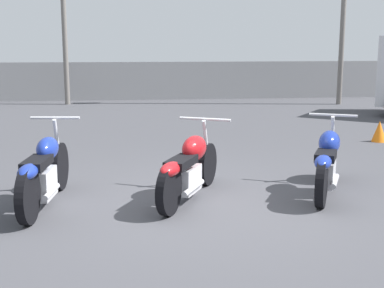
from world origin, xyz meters
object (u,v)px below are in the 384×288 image
(motorcycle_slot_2, at_px, (327,162))
(motorcycle_slot_1, at_px, (189,167))
(traffic_cone_near, at_px, (379,131))
(motorcycle_slot_0, at_px, (44,172))

(motorcycle_slot_2, bearing_deg, motorcycle_slot_1, -151.75)
(motorcycle_slot_1, height_order, traffic_cone_near, motorcycle_slot_1)
(motorcycle_slot_1, xyz_separation_m, traffic_cone_near, (4.16, 3.50, -0.21))
(motorcycle_slot_0, height_order, motorcycle_slot_1, motorcycle_slot_0)
(motorcycle_slot_0, height_order, motorcycle_slot_2, motorcycle_slot_0)
(motorcycle_slot_1, bearing_deg, motorcycle_slot_2, 28.71)
(motorcycle_slot_0, bearing_deg, motorcycle_slot_1, 9.21)
(motorcycle_slot_2, height_order, traffic_cone_near, motorcycle_slot_2)
(motorcycle_slot_1, distance_m, traffic_cone_near, 5.44)
(traffic_cone_near, bearing_deg, motorcycle_slot_2, -124.49)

